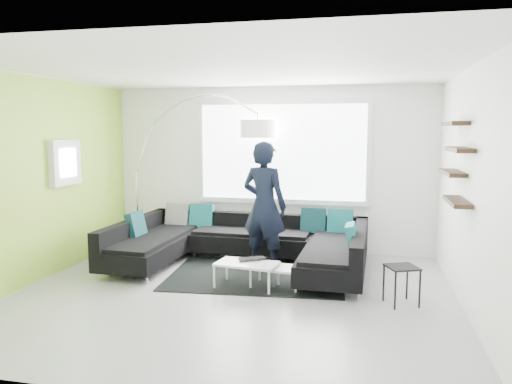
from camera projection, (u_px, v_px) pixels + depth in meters
The scene contains 9 objects.
ground at pixel (233, 295), 6.30m from camera, with size 5.50×5.50×0.00m, color #94949A.
room_shell at pixel (239, 151), 6.27m from camera, with size 5.54×5.04×2.82m.
sectional_sofa at pixel (240, 246), 7.46m from camera, with size 3.73×2.36×0.79m.
rug at pixel (256, 275), 7.13m from camera, with size 2.45×1.78×0.01m, color black.
coffee_table at pixel (262, 275), 6.58m from camera, with size 1.03×0.60×0.34m, color white.
arc_lamp at pixel (136, 172), 8.69m from camera, with size 2.48×0.70×2.67m, color white, non-canonical shape.
side_table at pixel (401, 285), 5.93m from camera, with size 0.34×0.34×0.47m, color black.
person at pixel (264, 206), 7.37m from camera, with size 0.80×0.63×1.91m, color black.
laptop at pixel (253, 260), 6.64m from camera, with size 0.45×0.40×0.03m, color black.
Camera 1 is at (1.61, -5.88, 2.07)m, focal length 35.00 mm.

